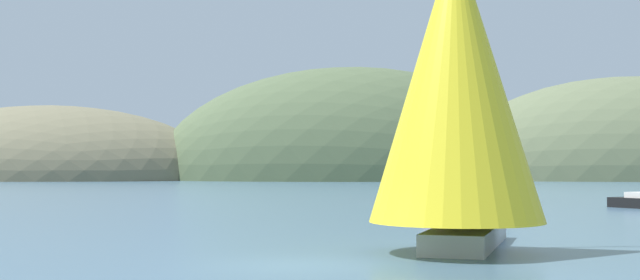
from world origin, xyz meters
The scene contains 6 objects.
ground_plane centered at (0.00, 0.00, 0.00)m, with size 360.00×360.00×0.00m, color #426075.
headland_right centered at (60.00, 135.00, 0.00)m, with size 75.55×44.00×40.57m, color #5B6647.
headland_center centered at (5.00, 135.00, 0.00)m, with size 78.40×44.00×44.44m, color #4C5B3D.
headland_left centered at (-55.00, 135.00, 0.00)m, with size 69.95×44.00×29.44m, color #6B664C.
sailboat_yellow_sail centered at (4.64, 2.96, 5.11)m, with size 6.57×9.24×10.77m.
sailboat_pink_spinnaker centered at (9.76, 38.10, 4.97)m, with size 8.71×7.33×10.50m.
Camera 1 is at (0.83, -20.99, 2.63)m, focal length 44.40 mm.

